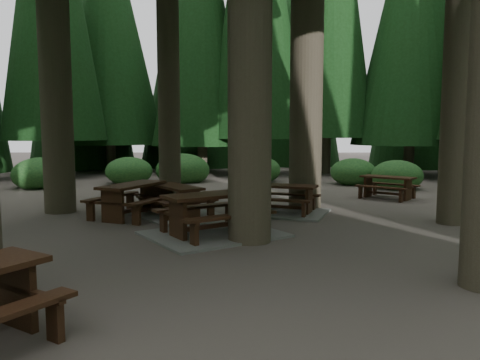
{
  "coord_description": "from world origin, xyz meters",
  "views": [
    {
      "loc": [
        0.68,
        -8.78,
        2.13
      ],
      "look_at": [
        0.61,
        1.2,
        1.1
      ],
      "focal_mm": 35.0,
      "sensor_mm": 36.0,
      "label": 1
    }
  ],
  "objects_px": {
    "picnic_table_c": "(283,204)",
    "picnic_table_d": "(387,184)",
    "picnic_table_b": "(133,195)",
    "picnic_table_a": "(213,220)",
    "picnic_table_f": "(176,205)"
  },
  "relations": [
    {
      "from": "picnic_table_c",
      "to": "picnic_table_d",
      "type": "bearing_deg",
      "value": 58.04
    },
    {
      "from": "picnic_table_b",
      "to": "picnic_table_c",
      "type": "distance_m",
      "value": 3.85
    },
    {
      "from": "picnic_table_a",
      "to": "picnic_table_b",
      "type": "relative_size",
      "value": 1.38
    },
    {
      "from": "picnic_table_b",
      "to": "picnic_table_c",
      "type": "relative_size",
      "value": 0.89
    },
    {
      "from": "picnic_table_d",
      "to": "picnic_table_a",
      "type": "bearing_deg",
      "value": -94.41
    },
    {
      "from": "picnic_table_c",
      "to": "picnic_table_d",
      "type": "distance_m",
      "value": 4.55
    },
    {
      "from": "picnic_table_f",
      "to": "picnic_table_b",
      "type": "bearing_deg",
      "value": -110.12
    },
    {
      "from": "picnic_table_c",
      "to": "picnic_table_d",
      "type": "xyz_separation_m",
      "value": [
        3.59,
        2.79,
        0.22
      ]
    },
    {
      "from": "picnic_table_a",
      "to": "picnic_table_d",
      "type": "xyz_separation_m",
      "value": [
        5.24,
        5.44,
        0.16
      ]
    },
    {
      "from": "picnic_table_d",
      "to": "picnic_table_f",
      "type": "xyz_separation_m",
      "value": [
        -6.34,
        -3.13,
        -0.21
      ]
    },
    {
      "from": "picnic_table_a",
      "to": "picnic_table_b",
      "type": "xyz_separation_m",
      "value": [
        -2.14,
        2.02,
        0.25
      ]
    },
    {
      "from": "picnic_table_b",
      "to": "picnic_table_f",
      "type": "height_order",
      "value": "picnic_table_b"
    },
    {
      "from": "picnic_table_c",
      "to": "picnic_table_d",
      "type": "height_order",
      "value": "picnic_table_c"
    },
    {
      "from": "picnic_table_b",
      "to": "picnic_table_d",
      "type": "height_order",
      "value": "picnic_table_b"
    },
    {
      "from": "picnic_table_d",
      "to": "picnic_table_c",
      "type": "bearing_deg",
      "value": -102.59
    }
  ]
}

